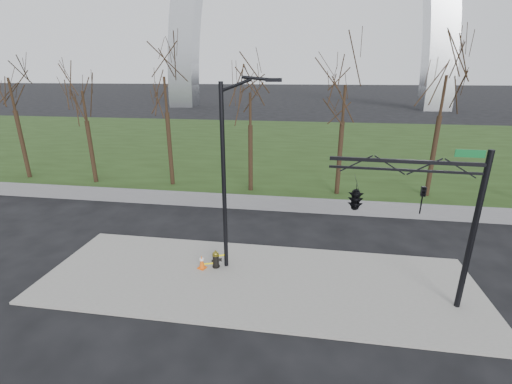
# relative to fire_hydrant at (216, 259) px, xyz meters

# --- Properties ---
(ground) EXTENTS (500.00, 500.00, 0.00)m
(ground) POSITION_rel_fire_hydrant_xyz_m (1.91, -0.66, -0.48)
(ground) COLOR black
(ground) RESTS_ON ground
(sidewalk) EXTENTS (18.00, 6.00, 0.10)m
(sidewalk) POSITION_rel_fire_hydrant_xyz_m (1.91, -0.66, -0.43)
(sidewalk) COLOR gray
(sidewalk) RESTS_ON ground
(grass_strip) EXTENTS (120.00, 40.00, 0.06)m
(grass_strip) POSITION_rel_fire_hydrant_xyz_m (1.91, 29.34, -0.45)
(grass_strip) COLOR #1E3011
(grass_strip) RESTS_ON ground
(guardrail) EXTENTS (60.00, 0.30, 0.90)m
(guardrail) POSITION_rel_fire_hydrant_xyz_m (1.91, 7.34, -0.03)
(guardrail) COLOR #59595B
(guardrail) RESTS_ON ground
(tree_row) EXTENTS (47.85, 4.00, 8.69)m
(tree_row) POSITION_rel_fire_hydrant_xyz_m (2.84, 11.34, 3.87)
(tree_row) COLOR black
(tree_row) RESTS_ON ground
(fire_hydrant) EXTENTS (0.51, 0.33, 0.82)m
(fire_hydrant) POSITION_rel_fire_hydrant_xyz_m (0.00, 0.00, 0.00)
(fire_hydrant) COLOR black
(fire_hydrant) RESTS_ON sidewalk
(traffic_cone) EXTENTS (0.43, 0.43, 0.63)m
(traffic_cone) POSITION_rel_fire_hydrant_xyz_m (-0.60, -0.20, -0.06)
(traffic_cone) COLOR #EA570C
(traffic_cone) RESTS_ON sidewalk
(street_light) EXTENTS (2.39, 0.27, 8.21)m
(street_light) POSITION_rel_fire_hydrant_xyz_m (0.64, 0.20, 4.22)
(street_light) COLOR black
(street_light) RESTS_ON ground
(traffic_signal_mast) EXTENTS (5.10, 2.50, 6.00)m
(traffic_signal_mast) POSITION_rel_fire_hydrant_xyz_m (6.31, -1.16, 3.67)
(traffic_signal_mast) COLOR black
(traffic_signal_mast) RESTS_ON ground
(caution_tape) EXTENTS (1.02, 0.40, 0.42)m
(caution_tape) POSITION_rel_fire_hydrant_xyz_m (-0.09, -0.02, -0.03)
(caution_tape) COLOR yellow
(caution_tape) RESTS_ON ground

